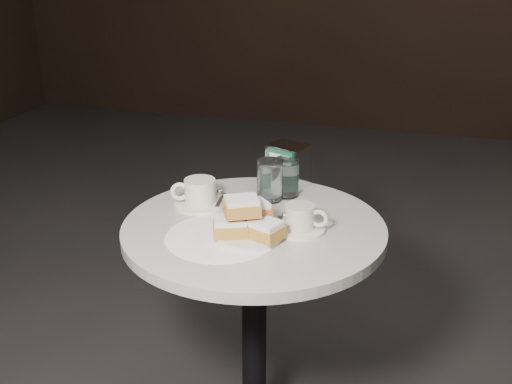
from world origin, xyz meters
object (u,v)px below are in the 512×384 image
object	(u,v)px
coffee_cup_right	(300,220)
cafe_table	(254,289)
coffee_cup_left	(200,194)
water_glass_left	(270,181)
beignet_plate	(247,223)
napkin_dispenser	(288,166)
water_glass_right	(287,178)

from	to	relation	value
coffee_cup_right	cafe_table	bearing A→B (deg)	179.90
coffee_cup_left	water_glass_left	bearing A→B (deg)	6.74
coffee_cup_left	coffee_cup_right	distance (m)	0.32
beignet_plate	water_glass_left	size ratio (longest dim) A/B	1.61
water_glass_left	beignet_plate	bearing A→B (deg)	-87.72
coffee_cup_right	napkin_dispenser	bearing A→B (deg)	109.67
cafe_table	coffee_cup_right	distance (m)	0.26
coffee_cup_left	water_glass_left	size ratio (longest dim) A/B	1.63
coffee_cup_left	napkin_dispenser	bearing A→B (deg)	24.89
water_glass_right	coffee_cup_right	bearing A→B (deg)	-68.35
beignet_plate	coffee_cup_right	xyz separation A→B (m)	(0.12, 0.08, -0.01)
cafe_table	beignet_plate	world-z (taller)	beignet_plate
coffee_cup_right	water_glass_right	xyz separation A→B (m)	(-0.09, 0.22, 0.02)
cafe_table	water_glass_right	bearing A→B (deg)	80.60
cafe_table	napkin_dispenser	bearing A→B (deg)	85.57
beignet_plate	coffee_cup_left	size ratio (longest dim) A/B	0.99
cafe_table	water_glass_left	xyz separation A→B (m)	(-0.00, 0.18, 0.26)
cafe_table	napkin_dispenser	distance (m)	0.40
cafe_table	napkin_dispenser	xyz separation A→B (m)	(0.02, 0.30, 0.26)
water_glass_right	coffee_cup_left	bearing A→B (deg)	-147.56
coffee_cup_left	coffee_cup_right	xyz separation A→B (m)	(0.31, -0.08, -0.00)
napkin_dispenser	water_glass_right	bearing A→B (deg)	-58.59
coffee_cup_right	water_glass_left	world-z (taller)	water_glass_left
beignet_plate	water_glass_left	world-z (taller)	water_glass_left
coffee_cup_right	water_glass_left	xyz separation A→B (m)	(-0.13, 0.18, 0.03)
coffee_cup_left	cafe_table	bearing A→B (deg)	-45.20
cafe_table	water_glass_left	world-z (taller)	water_glass_left
coffee_cup_left	water_glass_right	distance (m)	0.26
coffee_cup_right	napkin_dispenser	world-z (taller)	napkin_dispenser
cafe_table	water_glass_right	world-z (taller)	water_glass_right
coffee_cup_left	water_glass_right	world-z (taller)	water_glass_right
beignet_plate	water_glass_right	xyz separation A→B (m)	(0.03, 0.30, 0.01)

